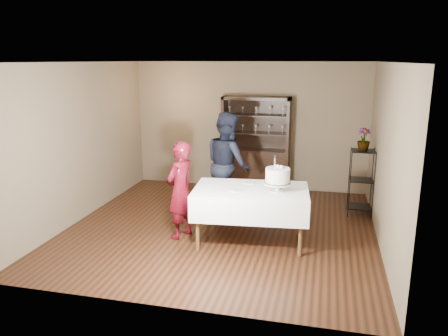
{
  "coord_description": "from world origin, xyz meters",
  "views": [
    {
      "loc": [
        1.63,
        -6.67,
        2.74
      ],
      "look_at": [
        0.02,
        0.1,
        1.01
      ],
      "focal_mm": 35.0,
      "sensor_mm": 36.0,
      "label": 1
    }
  ],
  "objects_px": {
    "plant_etagere": "(361,180)",
    "man": "(228,164)",
    "cake": "(278,177)",
    "cake_table": "(251,201)",
    "potted_plant": "(364,139)",
    "china_hutch": "(256,160)",
    "woman": "(180,190)"
  },
  "relations": [
    {
      "from": "cake_table",
      "to": "cake",
      "type": "height_order",
      "value": "cake"
    },
    {
      "from": "man",
      "to": "cake",
      "type": "xyz_separation_m",
      "value": [
        1.01,
        -1.18,
        0.14
      ]
    },
    {
      "from": "plant_etagere",
      "to": "cake",
      "type": "distance_m",
      "value": 2.2
    },
    {
      "from": "cake",
      "to": "potted_plant",
      "type": "distance_m",
      "value": 2.16
    },
    {
      "from": "man",
      "to": "china_hutch",
      "type": "bearing_deg",
      "value": -44.76
    },
    {
      "from": "man",
      "to": "cake",
      "type": "relative_size",
      "value": 3.4
    },
    {
      "from": "man",
      "to": "woman",
      "type": "bearing_deg",
      "value": 121.43
    },
    {
      "from": "plant_etagere",
      "to": "china_hutch",
      "type": "bearing_deg",
      "value": 153.17
    },
    {
      "from": "cake_table",
      "to": "man",
      "type": "xyz_separation_m",
      "value": [
        -0.61,
        1.13,
        0.28
      ]
    },
    {
      "from": "cake_table",
      "to": "potted_plant",
      "type": "relative_size",
      "value": 4.53
    },
    {
      "from": "man",
      "to": "potted_plant",
      "type": "height_order",
      "value": "man"
    },
    {
      "from": "plant_etagere",
      "to": "cake",
      "type": "bearing_deg",
      "value": -127.42
    },
    {
      "from": "potted_plant",
      "to": "china_hutch",
      "type": "bearing_deg",
      "value": 152.85
    },
    {
      "from": "cake",
      "to": "man",
      "type": "bearing_deg",
      "value": 130.73
    },
    {
      "from": "cake",
      "to": "cake_table",
      "type": "bearing_deg",
      "value": 173.76
    },
    {
      "from": "china_hutch",
      "to": "cake",
      "type": "xyz_separation_m",
      "value": [
        0.77,
        -2.76,
        0.41
      ]
    },
    {
      "from": "man",
      "to": "cake",
      "type": "distance_m",
      "value": 1.56
    },
    {
      "from": "plant_etagere",
      "to": "potted_plant",
      "type": "xyz_separation_m",
      "value": [
        -0.01,
        -0.01,
        0.73
      ]
    },
    {
      "from": "china_hutch",
      "to": "plant_etagere",
      "type": "bearing_deg",
      "value": -26.83
    },
    {
      "from": "woman",
      "to": "man",
      "type": "bearing_deg",
      "value": 177.58
    },
    {
      "from": "cake_table",
      "to": "cake",
      "type": "bearing_deg",
      "value": -6.24
    },
    {
      "from": "cake_table",
      "to": "potted_plant",
      "type": "distance_m",
      "value": 2.48
    },
    {
      "from": "cake",
      "to": "potted_plant",
      "type": "bearing_deg",
      "value": 52.67
    },
    {
      "from": "plant_etagere",
      "to": "potted_plant",
      "type": "height_order",
      "value": "potted_plant"
    },
    {
      "from": "cake",
      "to": "woman",
      "type": "bearing_deg",
      "value": 180.0
    },
    {
      "from": "cake_table",
      "to": "potted_plant",
      "type": "bearing_deg",
      "value": 44.33
    },
    {
      "from": "plant_etagere",
      "to": "man",
      "type": "relative_size",
      "value": 0.64
    },
    {
      "from": "man",
      "to": "potted_plant",
      "type": "relative_size",
      "value": 4.7
    },
    {
      "from": "plant_etagere",
      "to": "cake_table",
      "type": "distance_m",
      "value": 2.39
    },
    {
      "from": "plant_etagere",
      "to": "cake_table",
      "type": "bearing_deg",
      "value": -135.7
    },
    {
      "from": "china_hutch",
      "to": "cake",
      "type": "distance_m",
      "value": 2.9
    },
    {
      "from": "cake",
      "to": "potted_plant",
      "type": "xyz_separation_m",
      "value": [
        1.3,
        1.7,
        0.31
      ]
    }
  ]
}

